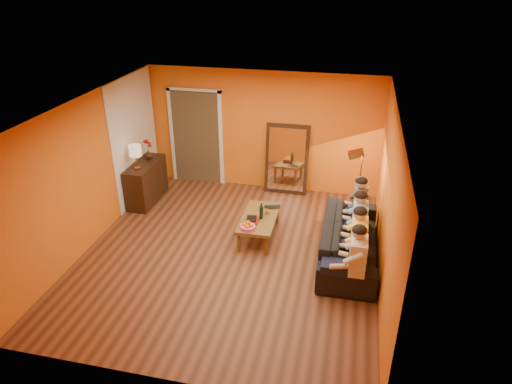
% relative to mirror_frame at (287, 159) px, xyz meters
% --- Properties ---
extents(room_shell, '(5.00, 5.50, 2.60)m').
position_rel_mirror_frame_xyz_m(room_shell, '(-0.55, -2.26, 0.54)').
color(room_shell, brown).
rests_on(room_shell, ground).
extents(white_accent, '(0.02, 1.90, 2.58)m').
position_rel_mirror_frame_xyz_m(white_accent, '(-3.04, -0.88, 0.54)').
color(white_accent, white).
rests_on(white_accent, wall_left).
extents(doorway_recess, '(1.06, 0.30, 2.10)m').
position_rel_mirror_frame_xyz_m(doorway_recess, '(-2.05, 0.20, 0.29)').
color(doorway_recess, '#3F2D19').
rests_on(doorway_recess, floor).
extents(door_jamb_left, '(0.08, 0.06, 2.20)m').
position_rel_mirror_frame_xyz_m(door_jamb_left, '(-2.62, 0.08, 0.29)').
color(door_jamb_left, white).
rests_on(door_jamb_left, wall_back).
extents(door_jamb_right, '(0.08, 0.06, 2.20)m').
position_rel_mirror_frame_xyz_m(door_jamb_right, '(-1.48, 0.08, 0.29)').
color(door_jamb_right, white).
rests_on(door_jamb_right, wall_back).
extents(door_header, '(1.22, 0.06, 0.08)m').
position_rel_mirror_frame_xyz_m(door_header, '(-2.05, 0.08, 1.36)').
color(door_header, white).
rests_on(door_header, wall_back).
extents(mirror_frame, '(0.92, 0.27, 1.51)m').
position_rel_mirror_frame_xyz_m(mirror_frame, '(0.00, 0.00, 0.00)').
color(mirror_frame, '#311B10').
rests_on(mirror_frame, floor).
extents(mirror_glass, '(0.78, 0.21, 1.35)m').
position_rel_mirror_frame_xyz_m(mirror_glass, '(0.00, -0.04, 0.00)').
color(mirror_glass, white).
rests_on(mirror_glass, mirror_frame).
extents(sideboard, '(0.44, 1.18, 0.85)m').
position_rel_mirror_frame_xyz_m(sideboard, '(-2.79, -1.08, -0.34)').
color(sideboard, '#311B10').
rests_on(sideboard, floor).
extents(table_lamp, '(0.24, 0.24, 0.51)m').
position_rel_mirror_frame_xyz_m(table_lamp, '(-2.79, -1.38, 0.34)').
color(table_lamp, beige).
rests_on(table_lamp, sideboard).
extents(sofa, '(2.33, 0.91, 0.68)m').
position_rel_mirror_frame_xyz_m(sofa, '(1.45, -2.26, -0.42)').
color(sofa, black).
rests_on(sofa, floor).
extents(coffee_table, '(0.64, 1.23, 0.42)m').
position_rel_mirror_frame_xyz_m(coffee_table, '(-0.18, -1.97, -0.55)').
color(coffee_table, brown).
rests_on(coffee_table, floor).
extents(floor_lamp, '(0.30, 0.25, 1.44)m').
position_rel_mirror_frame_xyz_m(floor_lamp, '(1.55, -0.94, -0.04)').
color(floor_lamp, '#A86D31').
rests_on(floor_lamp, floor).
extents(dog, '(0.41, 0.57, 0.63)m').
position_rel_mirror_frame_xyz_m(dog, '(1.19, -2.13, -0.44)').
color(dog, brown).
rests_on(dog, floor).
extents(person_far_left, '(0.70, 0.44, 1.22)m').
position_rel_mirror_frame_xyz_m(person_far_left, '(1.58, -3.26, -0.15)').
color(person_far_left, beige).
rests_on(person_far_left, sofa).
extents(person_mid_left, '(0.70, 0.44, 1.22)m').
position_rel_mirror_frame_xyz_m(person_mid_left, '(1.58, -2.71, -0.15)').
color(person_mid_left, '#FFD554').
rests_on(person_mid_left, sofa).
extents(person_mid_right, '(0.70, 0.44, 1.22)m').
position_rel_mirror_frame_xyz_m(person_mid_right, '(1.58, -2.16, -0.15)').
color(person_mid_right, '#80AEC6').
rests_on(person_mid_right, sofa).
extents(person_far_right, '(0.70, 0.44, 1.22)m').
position_rel_mirror_frame_xyz_m(person_far_right, '(1.58, -1.61, -0.15)').
color(person_far_right, '#37363B').
rests_on(person_far_right, sofa).
extents(fruit_bowl, '(0.26, 0.26, 0.16)m').
position_rel_mirror_frame_xyz_m(fruit_bowl, '(-0.28, -2.42, -0.26)').
color(fruit_bowl, '#E04F82').
rests_on(fruit_bowl, coffee_table).
extents(wine_bottle, '(0.07, 0.07, 0.31)m').
position_rel_mirror_frame_xyz_m(wine_bottle, '(-0.13, -2.02, -0.18)').
color(wine_bottle, black).
rests_on(wine_bottle, coffee_table).
extents(tumbler, '(0.10, 0.10, 0.09)m').
position_rel_mirror_frame_xyz_m(tumbler, '(-0.06, -1.85, -0.30)').
color(tumbler, '#B27F3F').
rests_on(tumbler, coffee_table).
extents(laptop, '(0.34, 0.27, 0.02)m').
position_rel_mirror_frame_xyz_m(laptop, '(0.00, -1.62, -0.33)').
color(laptop, black).
rests_on(laptop, coffee_table).
extents(book_lower, '(0.20, 0.25, 0.02)m').
position_rel_mirror_frame_xyz_m(book_lower, '(-0.36, -2.17, -0.33)').
color(book_lower, '#311B10').
rests_on(book_lower, coffee_table).
extents(book_mid, '(0.20, 0.27, 0.02)m').
position_rel_mirror_frame_xyz_m(book_mid, '(-0.35, -2.16, -0.31)').
color(book_mid, '#9F1212').
rests_on(book_mid, book_lower).
extents(book_upper, '(0.21, 0.26, 0.02)m').
position_rel_mirror_frame_xyz_m(book_upper, '(-0.36, -2.18, -0.29)').
color(book_upper, black).
rests_on(book_upper, book_mid).
extents(vase, '(0.17, 0.17, 0.18)m').
position_rel_mirror_frame_xyz_m(vase, '(-2.79, -0.83, 0.18)').
color(vase, '#311B10').
rests_on(vase, sideboard).
extents(flowers, '(0.17, 0.17, 0.45)m').
position_rel_mirror_frame_xyz_m(flowers, '(-2.79, -0.83, 0.43)').
color(flowers, '#9F1212').
rests_on(flowers, vase).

